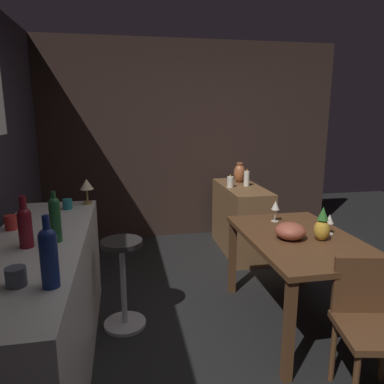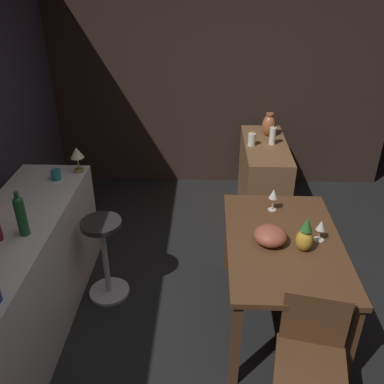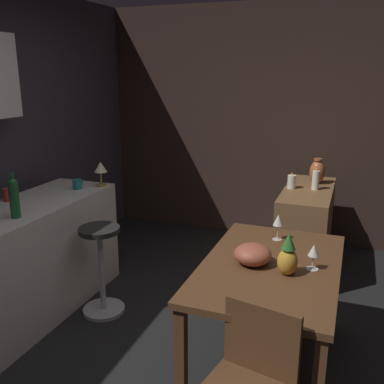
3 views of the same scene
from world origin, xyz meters
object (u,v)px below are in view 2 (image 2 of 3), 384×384
Objects in this scene: wine_glass_left at (321,226)px; counter_lamp at (77,155)px; wine_glass_right at (273,195)px; wine_bottle_green at (21,214)px; cup_teal at (56,174)px; vase_copper at (269,125)px; sideboard_cabinet at (263,179)px; bar_stool at (105,257)px; dining_table at (283,251)px; chair_near_window at (311,357)px; pineapple_centerpiece at (305,236)px; fruit_bowl at (270,236)px; pillar_candle_short at (252,139)px; pillar_candle_tall at (273,136)px.

wine_glass_left is 2.03m from counter_lamp.
wine_bottle_green is (-0.63, 1.72, 0.17)m from wine_glass_right.
cup_teal is (0.55, 2.04, 0.09)m from wine_glass_left.
vase_copper is at bearing -42.16° from wine_bottle_green.
cup_teal is (-1.02, 1.85, 0.53)m from sideboard_cabinet.
wine_glass_right reaches higher than bar_stool.
dining_table is 1.78× the size of bar_stool.
cup_teal is at bearing 123.54° from vase_copper.
vase_copper is at bearing -0.77° from chair_near_window.
sideboard_cabinet is 6.88× the size of wine_glass_left.
cup_teal reaches higher than sideboard_cabinet.
fruit_bowl is (0.07, 0.22, -0.05)m from pineapple_centerpiece.
counter_lamp is at bearing 29.14° from bar_stool.
pillar_candle_short is (1.34, -1.26, 0.50)m from bar_stool.
pillar_candle_short is (0.83, -1.54, -0.17)m from counter_lamp.
bar_stool is (0.21, 1.37, -0.26)m from dining_table.
sideboard_cabinet is 4.43× the size of vase_copper.
pineapple_centerpiece is 1.93m from vase_copper.
wine_bottle_green is at bearing 97.04° from dining_table.
fruit_bowl reaches higher than chair_near_window.
wine_glass_left is 0.36m from fruit_bowl.
vase_copper is (0.24, 0.01, 0.03)m from pillar_candle_tall.
wine_glass_right is at bearing -100.64° from counter_lamp.
vase_copper is at bearing -5.33° from wine_glass_right.
chair_near_window is 0.83m from fruit_bowl.
cup_teal is at bearing 70.56° from pineapple_centerpiece.
sideboard_cabinet is 1.52× the size of bar_stool.
fruit_bowl is 1.64m from pillar_candle_tall.
pillar_candle_short is (1.13, 0.07, 0.00)m from wine_glass_right.
wine_glass_right is 1.22× the size of pillar_candle_short.
pillar_candle_tall reaches higher than fruit_bowl.
counter_lamp is (0.15, -0.15, 0.12)m from cup_teal.
vase_copper is at bearing -6.28° from fruit_bowl.
chair_near_window is 0.77m from pineapple_centerpiece.
dining_table is 1.81m from wine_bottle_green.
wine_glass_right is (0.40, 0.28, 0.02)m from wine_glass_left.
chair_near_window is 4.08× the size of pillar_candle_tall.
wine_glass_left is 0.64× the size of vase_copper.
wine_bottle_green reaches higher than pillar_candle_short.
counter_lamp reaches higher than pillar_candle_short.
bar_stool is at bearing 98.62° from wine_glass_right.
sideboard_cabinet is 9.78× the size of cup_teal.
fruit_bowl is 2.05× the size of cup_teal.
cup_teal is at bearing 54.01° from chair_near_window.
pillar_candle_tall is at bearing -47.06° from bar_stool.
pillar_candle_short is at bearing -61.74° from counter_lamp.
wine_glass_left is 1.42× the size of cup_teal.
chair_near_window is 2.41m from pillar_candle_tall.
wine_glass_left is at bearing -144.80° from wine_glass_right.
fruit_bowl reaches higher than dining_table.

